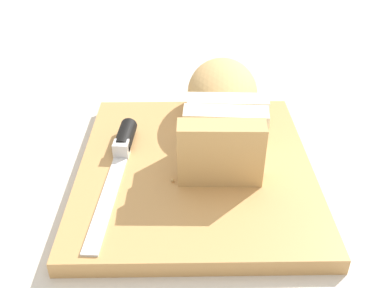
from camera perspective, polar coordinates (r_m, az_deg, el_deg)
name	(u,v)px	position (r m, az deg, el deg)	size (l,w,h in m)	color
ground_plane	(192,174)	(0.63, 0.00, -3.93)	(3.00, 3.00, 0.00)	beige
cutting_board	(192,168)	(0.62, 0.00, -3.15)	(0.36, 0.32, 0.02)	tan
bread_loaf	(220,105)	(0.67, 3.56, 5.02)	(0.29, 0.12, 0.09)	tan
bread_knife	(119,148)	(0.63, -9.43, -0.51)	(0.25, 0.03, 0.02)	silver
crumb_near_knife	(219,151)	(0.63, 3.53, -0.85)	(0.01, 0.01, 0.01)	tan
crumb_near_loaf	(186,142)	(0.65, -0.77, 0.23)	(0.00, 0.00, 0.00)	tan
crumb_stray_left	(169,180)	(0.58, -2.98, -4.67)	(0.00, 0.00, 0.00)	tan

